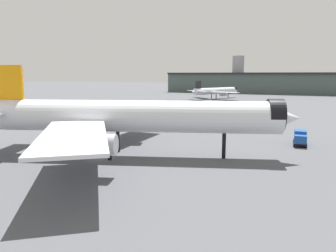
{
  "coord_description": "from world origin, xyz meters",
  "views": [
    {
      "loc": [
        33.33,
        -44.73,
        14.54
      ],
      "look_at": [
        10.72,
        5.27,
        5.56
      ],
      "focal_mm": 34.06,
      "sensor_mm": 36.0,
      "label": 1
    }
  ],
  "objects_px": {
    "airliner_near_gate": "(126,117)",
    "airliner_far_taxiway": "(216,91)",
    "traffic_cone_wingtip": "(186,124)",
    "service_truck_front": "(300,138)"
  },
  "relations": [
    {
      "from": "service_truck_front",
      "to": "airliner_near_gate",
      "type": "bearing_deg",
      "value": -55.11
    },
    {
      "from": "airliner_near_gate",
      "to": "service_truck_front",
      "type": "bearing_deg",
      "value": 19.42
    },
    {
      "from": "airliner_far_taxiway",
      "to": "service_truck_front",
      "type": "bearing_deg",
      "value": -128.55
    },
    {
      "from": "airliner_far_taxiway",
      "to": "service_truck_front",
      "type": "xyz_separation_m",
      "value": [
        50.54,
        -114.05,
        -3.08
      ]
    },
    {
      "from": "airliner_near_gate",
      "to": "airliner_far_taxiway",
      "type": "bearing_deg",
      "value": 80.4
    },
    {
      "from": "service_truck_front",
      "to": "traffic_cone_wingtip",
      "type": "xyz_separation_m",
      "value": [
        -30.68,
        13.9,
        -1.22
      ]
    },
    {
      "from": "airliner_near_gate",
      "to": "traffic_cone_wingtip",
      "type": "relative_size",
      "value": 78.12
    },
    {
      "from": "airliner_near_gate",
      "to": "service_truck_front",
      "type": "xyz_separation_m",
      "value": [
        28.08,
        22.24,
        -5.51
      ]
    },
    {
      "from": "airliner_far_taxiway",
      "to": "airliner_near_gate",
      "type": "bearing_deg",
      "value": -143.09
    },
    {
      "from": "airliner_near_gate",
      "to": "service_truck_front",
      "type": "distance_m",
      "value": 36.24
    }
  ]
}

